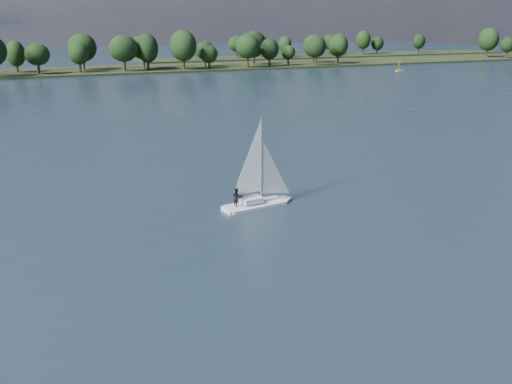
{
  "coord_description": "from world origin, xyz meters",
  "views": [
    {
      "loc": [
        -16.04,
        -15.56,
        18.43
      ],
      "look_at": [
        6.2,
        32.69,
        2.5
      ],
      "focal_mm": 40.0,
      "sensor_mm": 36.0,
      "label": 1
    }
  ],
  "objects": [
    {
      "name": "far_shore_back",
      "position": [
        160.0,
        260.0,
        0.0
      ],
      "size": [
        220.0,
        30.0,
        1.4
      ],
      "primitive_type": "cube",
      "color": "black",
      "rests_on": "ground"
    },
    {
      "name": "far_shore",
      "position": [
        0.0,
        212.0,
        0.0
      ],
      "size": [
        660.0,
        40.0,
        1.5
      ],
      "primitive_type": "cube",
      "color": "black",
      "rests_on": "ground"
    },
    {
      "name": "ground",
      "position": [
        0.0,
        100.0,
        0.0
      ],
      "size": [
        700.0,
        700.0,
        0.0
      ],
      "primitive_type": "plane",
      "color": "#233342",
      "rests_on": "ground"
    },
    {
      "name": "sailboat",
      "position": [
        7.31,
        35.37,
        2.7
      ],
      "size": [
        7.57,
        3.04,
        9.68
      ],
      "rotation": [
        0.0,
        0.0,
        0.14
      ],
      "color": "white",
      "rests_on": "ground"
    },
    {
      "name": "dinghy_orange",
      "position": [
        129.03,
        165.99,
        1.17
      ],
      "size": [
        3.24,
        1.62,
        4.97
      ],
      "rotation": [
        0.0,
        0.0,
        0.13
      ],
      "color": "white",
      "rests_on": "ground"
    }
  ]
}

